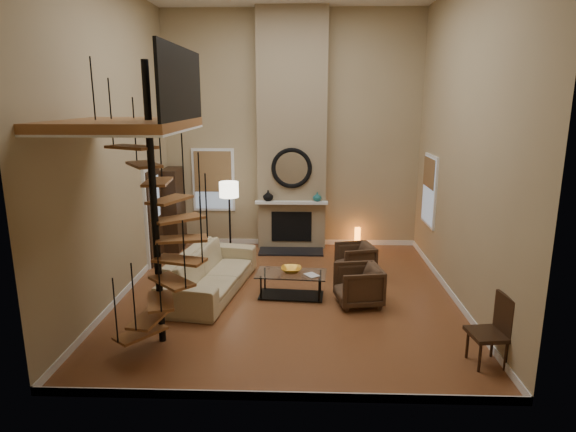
{
  "coord_description": "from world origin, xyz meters",
  "views": [
    {
      "loc": [
        0.3,
        -8.44,
        3.53
      ],
      "look_at": [
        0.0,
        0.4,
        1.4
      ],
      "focal_mm": 30.66,
      "sensor_mm": 36.0,
      "label": 1
    }
  ],
  "objects_px": {
    "floor_lamp": "(229,196)",
    "coffee_table": "(291,282)",
    "accent_lamp": "(357,238)",
    "sofa": "(210,271)",
    "armchair_far": "(362,285)",
    "side_chair": "(495,328)",
    "hutch": "(173,210)",
    "armchair_near": "(358,259)"
  },
  "relations": [
    {
      "from": "hutch",
      "to": "side_chair",
      "type": "bearing_deg",
      "value": -42.07
    },
    {
      "from": "accent_lamp",
      "to": "armchair_near",
      "type": "bearing_deg",
      "value": -95.47
    },
    {
      "from": "armchair_near",
      "to": "armchair_far",
      "type": "height_order",
      "value": "armchair_far"
    },
    {
      "from": "coffee_table",
      "to": "accent_lamp",
      "type": "bearing_deg",
      "value": 63.64
    },
    {
      "from": "armchair_near",
      "to": "accent_lamp",
      "type": "relative_size",
      "value": 1.4
    },
    {
      "from": "accent_lamp",
      "to": "floor_lamp",
      "type": "bearing_deg",
      "value": -165.86
    },
    {
      "from": "sofa",
      "to": "coffee_table",
      "type": "relative_size",
      "value": 2.04
    },
    {
      "from": "accent_lamp",
      "to": "hutch",
      "type": "bearing_deg",
      "value": -177.99
    },
    {
      "from": "sofa",
      "to": "floor_lamp",
      "type": "height_order",
      "value": "floor_lamp"
    },
    {
      "from": "armchair_far",
      "to": "accent_lamp",
      "type": "distance_m",
      "value": 3.36
    },
    {
      "from": "armchair_far",
      "to": "coffee_table",
      "type": "relative_size",
      "value": 0.58
    },
    {
      "from": "armchair_near",
      "to": "coffee_table",
      "type": "relative_size",
      "value": 0.54
    },
    {
      "from": "floor_lamp",
      "to": "sofa",
      "type": "bearing_deg",
      "value": -91.66
    },
    {
      "from": "armchair_far",
      "to": "side_chair",
      "type": "height_order",
      "value": "side_chair"
    },
    {
      "from": "armchair_near",
      "to": "side_chair",
      "type": "bearing_deg",
      "value": 9.51
    },
    {
      "from": "armchair_far",
      "to": "side_chair",
      "type": "xyz_separation_m",
      "value": [
        1.54,
        -1.94,
        0.17
      ]
    },
    {
      "from": "accent_lamp",
      "to": "side_chair",
      "type": "bearing_deg",
      "value": -76.37
    },
    {
      "from": "side_chair",
      "to": "accent_lamp",
      "type": "bearing_deg",
      "value": 103.63
    },
    {
      "from": "hutch",
      "to": "floor_lamp",
      "type": "distance_m",
      "value": 1.63
    },
    {
      "from": "coffee_table",
      "to": "accent_lamp",
      "type": "height_order",
      "value": "accent_lamp"
    },
    {
      "from": "hutch",
      "to": "floor_lamp",
      "type": "bearing_deg",
      "value": -22.28
    },
    {
      "from": "coffee_table",
      "to": "side_chair",
      "type": "xyz_separation_m",
      "value": [
        2.79,
        -2.24,
        0.24
      ]
    },
    {
      "from": "coffee_table",
      "to": "floor_lamp",
      "type": "bearing_deg",
      "value": 122.19
    },
    {
      "from": "coffee_table",
      "to": "sofa",
      "type": "bearing_deg",
      "value": 172.88
    },
    {
      "from": "sofa",
      "to": "armchair_far",
      "type": "height_order",
      "value": "sofa"
    },
    {
      "from": "floor_lamp",
      "to": "coffee_table",
      "type": "bearing_deg",
      "value": -57.81
    },
    {
      "from": "floor_lamp",
      "to": "accent_lamp",
      "type": "bearing_deg",
      "value": 14.14
    },
    {
      "from": "accent_lamp",
      "to": "side_chair",
      "type": "distance_m",
      "value": 5.45
    },
    {
      "from": "accent_lamp",
      "to": "side_chair",
      "type": "relative_size",
      "value": 0.5
    },
    {
      "from": "hutch",
      "to": "side_chair",
      "type": "xyz_separation_m",
      "value": [
        5.68,
        -5.13,
        -0.42
      ]
    },
    {
      "from": "armchair_far",
      "to": "side_chair",
      "type": "bearing_deg",
      "value": 28.78
    },
    {
      "from": "armchair_far",
      "to": "accent_lamp",
      "type": "height_order",
      "value": "armchair_far"
    },
    {
      "from": "armchair_near",
      "to": "accent_lamp",
      "type": "bearing_deg",
      "value": 160.37
    },
    {
      "from": "sofa",
      "to": "side_chair",
      "type": "relative_size",
      "value": 2.66
    },
    {
      "from": "armchair_near",
      "to": "side_chair",
      "type": "xyz_separation_m",
      "value": [
        1.47,
        -3.35,
        0.17
      ]
    },
    {
      "from": "side_chair",
      "to": "hutch",
      "type": "bearing_deg",
      "value": 137.93
    },
    {
      "from": "floor_lamp",
      "to": "hutch",
      "type": "bearing_deg",
      "value": 157.72
    },
    {
      "from": "hutch",
      "to": "armchair_near",
      "type": "relative_size",
      "value": 2.77
    },
    {
      "from": "coffee_table",
      "to": "floor_lamp",
      "type": "height_order",
      "value": "floor_lamp"
    },
    {
      "from": "accent_lamp",
      "to": "coffee_table",
      "type": "bearing_deg",
      "value": -116.36
    },
    {
      "from": "sofa",
      "to": "coffee_table",
      "type": "distance_m",
      "value": 1.53
    },
    {
      "from": "accent_lamp",
      "to": "side_chair",
      "type": "height_order",
      "value": "side_chair"
    }
  ]
}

